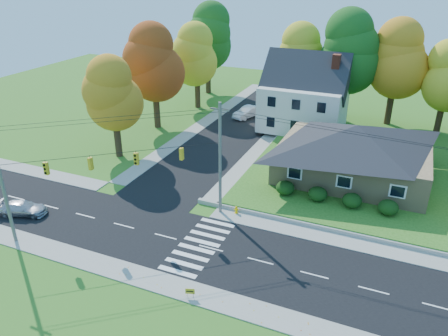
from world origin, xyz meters
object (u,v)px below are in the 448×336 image
object	(u,v)px
fire_hydrant	(236,210)
silver_sedan	(22,208)
ranch_house	(354,151)
white_car	(248,112)

from	to	relation	value
fire_hydrant	silver_sedan	bearing A→B (deg)	-156.32
ranch_house	fire_hydrant	world-z (taller)	ranch_house
ranch_house	silver_sedan	size ratio (longest dim) A/B	3.49
ranch_house	fire_hydrant	bearing A→B (deg)	-127.79
silver_sedan	fire_hydrant	distance (m)	18.54
ranch_house	fire_hydrant	distance (m)	13.57
silver_sedan	white_car	world-z (taller)	white_car
white_car	fire_hydrant	xyz separation A→B (m)	(8.26, -24.87, -0.44)
ranch_house	white_car	world-z (taller)	ranch_house
silver_sedan	fire_hydrant	xyz separation A→B (m)	(16.98, 7.45, -0.28)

